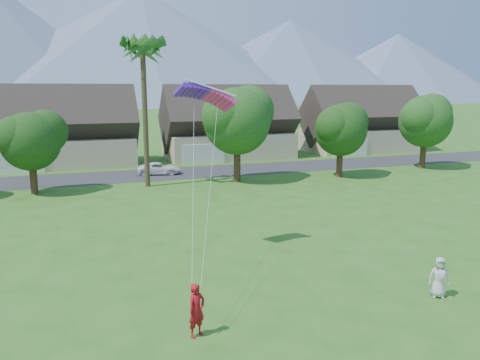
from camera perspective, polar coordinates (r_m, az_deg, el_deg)
name	(u,v)px	position (r m, az deg, el deg)	size (l,w,h in m)	color
ground	(345,356)	(15.99, 12.69, -20.21)	(500.00, 500.00, 0.00)	#2D6019
street	(160,174)	(46.83, -9.72, 0.70)	(90.00, 7.00, 0.01)	#2D2D30
kite_flyer	(197,310)	(16.35, -5.31, -15.52)	(0.68, 0.45, 1.86)	#A31218
watcher	(439,277)	(20.70, 23.12, -10.85)	(0.81, 0.53, 1.65)	silver
parked_car	(159,168)	(46.72, -9.84, 1.39)	(1.93, 4.19, 1.16)	white
mountain_ridge	(106,51)	(272.88, -15.97, 14.92)	(540.00, 240.00, 70.00)	slate
houses_row	(150,132)	(55.27, -10.91, 5.81)	(72.75, 8.19, 8.86)	beige
tree_row	(157,130)	(40.06, -10.10, 6.03)	(62.27, 6.67, 8.45)	#47301C
fan_palm	(142,45)	(40.53, -11.81, 15.82)	(3.00, 3.00, 13.80)	#4C3D26
parafoil_kite	(206,93)	(23.18, -4.17, 10.48)	(3.03, 1.20, 0.50)	#5518B7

